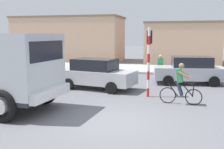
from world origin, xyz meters
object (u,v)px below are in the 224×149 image
Objects in this scene: traffic_light_pole at (149,52)px; pedestrian_near_kerb at (160,67)px; car_white_mid at (97,74)px; car_red_near at (190,70)px; cyclist at (181,84)px.

traffic_light_pole reaches higher than pedestrian_near_kerb.
car_white_mid is (-2.87, 1.13, -1.25)m from traffic_light_pole.
cyclist is at bearing -95.80° from car_red_near.
car_white_mid is (-4.83, -2.72, 0.00)m from car_red_near.
traffic_light_pole is at bearing -92.63° from pedestrian_near_kerb.
cyclist is 2.21m from traffic_light_pole.
car_red_near is 2.58× the size of pedestrian_near_kerb.
traffic_light_pole is 0.76× the size of car_red_near.
car_red_near is at bearing 29.36° from car_white_mid.
pedestrian_near_kerb reaches higher than car_white_mid.
traffic_light_pole is 3.33m from car_white_mid.
pedestrian_near_kerb is (-1.74, 0.86, 0.03)m from car_red_near.
traffic_light_pole is at bearing 141.56° from cyclist.
traffic_light_pole reaches higher than car_red_near.
traffic_light_pole is 4.87m from pedestrian_near_kerb.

